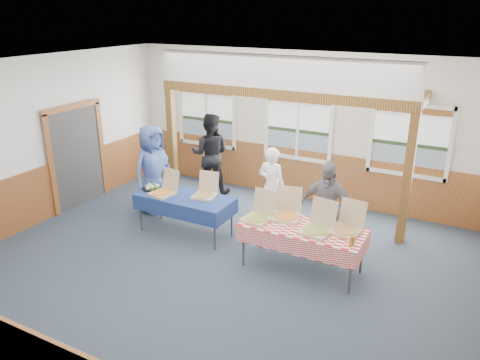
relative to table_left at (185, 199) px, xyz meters
The scene contains 28 objects.
floor 1.53m from the table_left, 33.60° to the right, with size 8.00×8.00×0.00m, color #25303C.
ceiling 2.84m from the table_left, 33.60° to the right, with size 8.00×8.00×0.00m, color white.
wall_back 3.11m from the table_left, 67.67° to the left, with size 8.00×8.00×0.00m, color silver.
wall_front 4.49m from the table_left, 75.12° to the right, with size 8.00×8.00×0.00m, color silver.
wall_left 3.10m from the table_left, 165.35° to the right, with size 8.00×8.00×0.00m, color silver.
wainscot_back 2.95m from the table_left, 67.49° to the left, with size 7.98×0.05×1.10m, color brown.
wainscot_left 2.95m from the table_left, 165.23° to the right, with size 0.05×6.98×1.10m, color brown.
cased_opening 2.86m from the table_left, behind, with size 0.06×1.30×2.10m, color #363636.
window_left 3.11m from the table_left, 113.39° to the left, with size 1.56×0.10×1.46m.
window_mid 3.09m from the table_left, 67.36° to the left, with size 1.56×0.10×1.46m.
window_right 4.48m from the table_left, 38.29° to the left, with size 1.56×0.10×1.46m.
post_left 2.13m from the table_left, 131.50° to the left, with size 0.15×0.15×2.40m, color #542B12.
post_right 3.98m from the table_left, 23.12° to the left, with size 0.15×0.15×2.40m, color #542B12.
cross_beam 2.62m from the table_left, 53.92° to the left, with size 5.15×0.18×0.18m, color #542B12.
table_left is the anchor object (origin of this frame).
table_right 2.39m from the table_left, ahead, with size 2.09×1.30×0.76m.
pizza_box_a 0.43m from the table_left, 164.62° to the right, with size 0.47×0.54×0.43m.
pizza_box_b 0.40m from the table_left, 25.22° to the left, with size 0.45×0.52×0.42m.
pizza_box_c 1.67m from the table_left, ahead, with size 0.47×0.55×0.46m.
pizza_box_d 2.03m from the table_left, ahead, with size 0.53×0.60×0.46m.
pizza_box_e 2.66m from the table_left, ahead, with size 0.50×0.58×0.47m.
pizza_box_f 3.04m from the table_left, ahead, with size 0.49×0.56×0.46m.
veggie_tray 0.76m from the table_left, behind, with size 0.37×0.37×0.09m.
drink_glass 3.27m from the table_left, ahead, with size 0.07×0.07×0.15m, color #886316.
woman_white 1.67m from the table_left, 40.38° to the left, with size 0.58×0.38×1.59m, color white.
woman_black 2.16m from the table_left, 108.73° to the left, with size 0.90×0.70×1.84m, color black.
man_blue 1.32m from the table_left, 153.70° to the left, with size 0.90×0.58×1.84m, color #3D5699.
person_grey 2.58m from the table_left, 11.53° to the left, with size 0.97×0.40×1.65m, color slate.
Camera 1 is at (3.51, -5.80, 4.01)m, focal length 35.00 mm.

